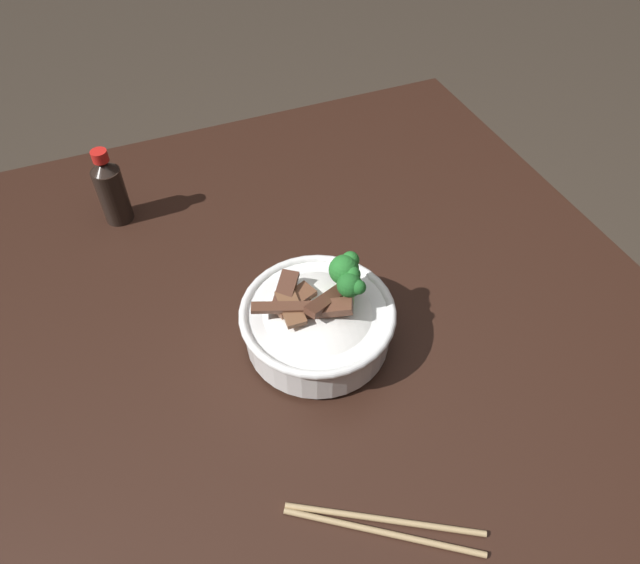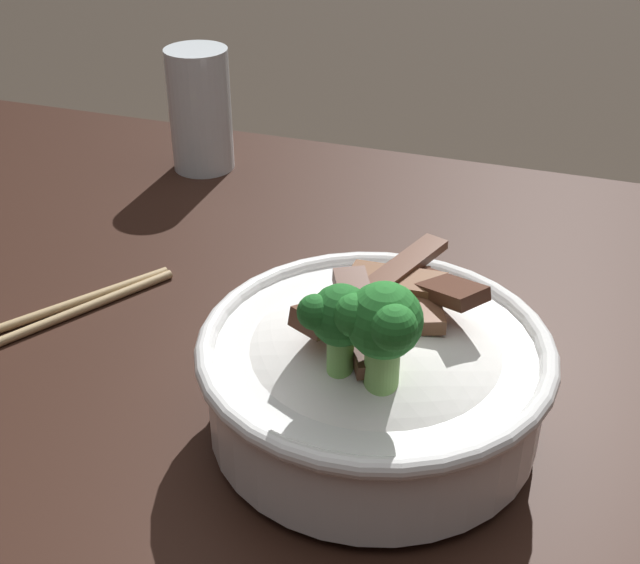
% 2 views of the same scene
% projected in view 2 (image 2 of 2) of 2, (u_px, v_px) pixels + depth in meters
% --- Properties ---
extents(rice_bowl, '(0.21, 0.21, 0.14)m').
position_uv_depth(rice_bowl, '(374.00, 372.00, 0.50)').
color(rice_bowl, white).
rests_on(rice_bowl, dining_table).
extents(drinking_glass, '(0.06, 0.06, 0.12)m').
position_uv_depth(drinking_glass, '(201.00, 116.00, 0.84)').
color(drinking_glass, white).
rests_on(drinking_glass, dining_table).
extents(chopsticks_pair, '(0.14, 0.20, 0.01)m').
position_uv_depth(chopsticks_pair, '(35.00, 322.00, 0.62)').
color(chopsticks_pair, tan).
rests_on(chopsticks_pair, dining_table).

